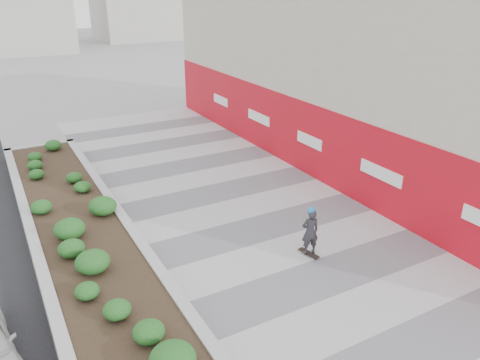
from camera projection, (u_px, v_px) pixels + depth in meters
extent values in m
plane|color=gray|center=(373.00, 314.00, 11.42)|extent=(160.00, 160.00, 0.00)
cube|color=#A8A8AD|center=(301.00, 255.00, 13.83)|extent=(8.00, 36.00, 0.01)
cube|color=#BAB19E|center=(356.00, 68.00, 20.21)|extent=(6.00, 24.00, 8.00)
cube|color=red|center=(297.00, 134.00, 19.86)|extent=(0.12, 24.00, 3.00)
cube|color=#9E9EA0|center=(40.00, 150.00, 21.61)|extent=(3.00, 0.30, 0.55)
cube|color=#9E9EA0|center=(34.00, 244.00, 13.88)|extent=(0.30, 18.00, 0.55)
cube|color=#9E9EA0|center=(124.00, 223.00, 15.09)|extent=(0.30, 18.00, 0.55)
cube|color=#2D2116|center=(81.00, 234.00, 14.50)|extent=(2.40, 17.40, 0.50)
cylinder|color=#595654|center=(314.00, 251.00, 14.05)|extent=(0.44, 0.44, 0.01)
cube|color=black|center=(309.00, 253.00, 13.84)|extent=(0.33, 0.74, 0.02)
imported|color=#2B2B31|center=(310.00, 232.00, 13.55)|extent=(0.59, 0.45, 1.43)
sphere|color=#1784CB|center=(311.00, 211.00, 13.29)|extent=(0.23, 0.23, 0.23)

